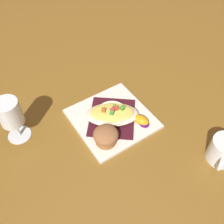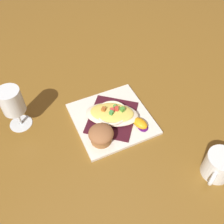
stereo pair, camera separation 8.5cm
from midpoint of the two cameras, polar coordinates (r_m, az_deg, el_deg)
The scene contains 8 objects.
ground_plane at distance 0.88m, azimuth 2.76°, elevation -1.88°, with size 2.60×2.60×0.00m, color brown.
square_plate at distance 0.87m, azimuth 2.77°, elevation -1.67°, with size 0.25×0.25×0.01m, color white.
folded_napkin at distance 0.87m, azimuth 2.79°, elevation -1.34°, with size 0.15×0.17×0.01m, color #3D111B.
gratin_dish at distance 0.85m, azimuth 2.84°, elevation -0.52°, with size 0.20×0.20×0.04m.
muffin at distance 0.79m, azimuth 0.60°, elevation -5.37°, with size 0.08×0.08×0.05m.
orange_garnish at distance 0.85m, azimuth 9.26°, elevation -2.77°, with size 0.07×0.05×0.03m.
coffee_mug at distance 0.81m, azimuth 25.66°, elevation -11.16°, with size 0.09×0.11×0.08m.
stemmed_glass at distance 0.83m, azimuth -18.91°, elevation 1.72°, with size 0.08×0.08×0.16m.
Camera 2 is at (0.43, -0.34, 0.68)m, focal length 40.60 mm.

